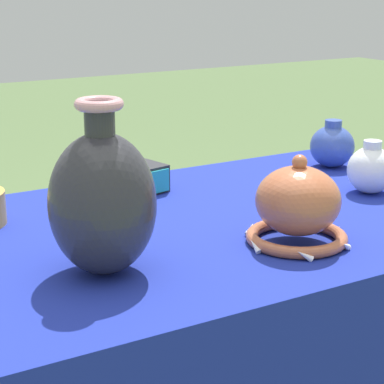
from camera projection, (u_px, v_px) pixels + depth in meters
display_table at (196, 256)px, 1.47m from camera, size 1.30×0.76×0.69m
vase_tall_bulbous at (102, 201)px, 1.19m from camera, size 0.17×0.17×0.29m
vase_dome_bell at (298, 208)px, 1.34m from camera, size 0.20×0.19×0.17m
mosaic_tile_box at (130, 180)px, 1.66m from camera, size 0.17×0.14×0.06m
jar_round_cobalt at (332, 146)px, 1.88m from camera, size 0.11×0.11×0.12m
jar_round_porcelain at (371, 169)px, 1.65m from camera, size 0.11×0.11×0.12m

